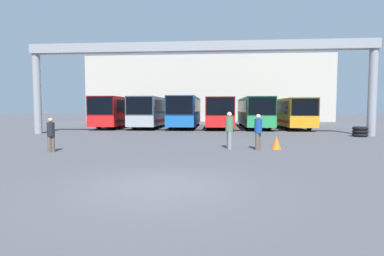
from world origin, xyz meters
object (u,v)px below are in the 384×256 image
Objects in this scene: pedestrian_mid_right at (51,134)px; bus_slot_4 at (254,111)px; bus_slot_3 at (220,111)px; tire_stack at (360,132)px; traffic_cone at (276,143)px; pedestrian_near_left at (258,131)px; pedestrian_near_center at (229,129)px; bus_slot_2 at (185,110)px; bus_slot_1 at (152,110)px; bus_slot_5 at (290,111)px; bus_slot_0 at (120,110)px.

bus_slot_4 is at bearing 20.74° from pedestrian_mid_right.
bus_slot_3 is 13.77m from tire_stack.
bus_slot_4 is 16.93m from traffic_cone.
pedestrian_near_left is (1.71, -16.91, -0.84)m from bus_slot_3.
bus_slot_4 is 17.33m from pedestrian_near_center.
pedestrian_near_left is 1.69× the size of tire_stack.
bus_slot_2 is at bearing 145.65° from tire_stack.
bus_slot_5 is at bearing -0.77° from bus_slot_1.
bus_slot_2 is (7.21, -0.11, 0.02)m from bus_slot_0.
bus_slot_4 is 11.67m from tire_stack.
bus_slot_0 is 3.61m from bus_slot_1.
bus_slot_4 is 11.16× the size of tire_stack.
pedestrian_near_center is (0.32, -16.69, -0.78)m from bus_slot_3.
bus_slot_3 reaches higher than bus_slot_5.
bus_slot_2 is 17.69m from pedestrian_near_left.
bus_slot_1 is 10.26× the size of tire_stack.
pedestrian_near_left is 11.22m from tire_stack.
bus_slot_5 is at bearing -2.87° from bus_slot_3.
tire_stack is at bearing 44.43° from traffic_cone.
pedestrian_near_left is at bearing -84.21° from bus_slot_3.
bus_slot_1 is at bearing 151.89° from tire_stack.
bus_slot_1 is 18.99m from pedestrian_near_left.
bus_slot_1 reaches higher than pedestrian_near_left.
bus_slot_3 is at bearing -175.20° from bus_slot_4.
bus_slot_5 reaches higher than pedestrian_mid_right.
bus_slot_3 is at bearing 1.01° from bus_slot_2.
bus_slot_2 is at bearing 178.42° from bus_slot_5.
traffic_cone is at bearing -69.13° from bus_slot_2.
bus_slot_0 is 21.11m from pedestrian_near_left.
bus_slot_2 is at bearing 39.05° from pedestrian_mid_right.
pedestrian_near_center reaches higher than tire_stack.
bus_slot_0 is at bearing 176.53° from bus_slot_1.
bus_slot_2 is 0.94× the size of bus_slot_4.
bus_slot_4 is at bearing -147.42° from pedestrian_near_left.
bus_slot_0 is at bearing 178.69° from bus_slot_5.
pedestrian_mid_right is (-8.34, -1.74, -0.14)m from pedestrian_near_center.
bus_slot_0 is 14.42m from bus_slot_4.
bus_slot_5 reaches higher than pedestrian_near_left.
bus_slot_5 is at bearing 107.20° from tire_stack.
bus_slot_2 is 6.81× the size of pedestrian_mid_right.
bus_slot_1 is 19.56m from tire_stack.
pedestrian_mid_right reaches higher than tire_stack.
bus_slot_0 reaches higher than traffic_cone.
bus_slot_1 is 7.21m from bus_slot_3.
bus_slot_2 is at bearing -177.09° from bus_slot_4.
bus_slot_1 is 1.04× the size of bus_slot_5.
bus_slot_5 reaches higher than pedestrian_near_center.
traffic_cone is at bearing -135.57° from tire_stack.
bus_slot_2 is 18.92m from pedestrian_mid_right.
bus_slot_5 is 16.28× the size of traffic_cone.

